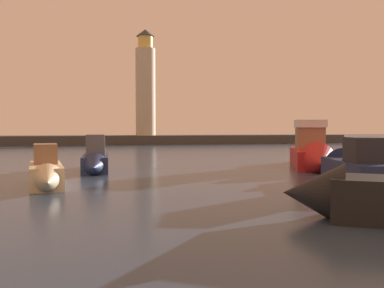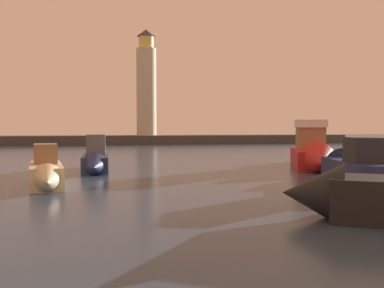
% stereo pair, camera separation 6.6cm
% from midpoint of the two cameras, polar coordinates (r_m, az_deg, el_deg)
% --- Properties ---
extents(ground_plane, '(220.00, 220.00, 0.00)m').
position_cam_midpoint_polar(ground_plane, '(36.38, -4.49, -2.19)').
color(ground_plane, '#2D3D51').
extents(breakwater, '(75.75, 6.04, 1.48)m').
position_cam_midpoint_polar(breakwater, '(69.64, -8.02, 0.61)').
color(breakwater, '#423F3D').
rests_on(breakwater, ground_plane).
extents(lighthouse, '(3.35, 3.35, 17.97)m').
position_cam_midpoint_polar(lighthouse, '(70.12, -6.42, 8.20)').
color(lighthouse, beige).
rests_on(lighthouse, breakwater).
extents(motorboat_2, '(1.65, 6.38, 2.61)m').
position_cam_midpoint_polar(motorboat_2, '(27.23, -13.35, -2.14)').
color(motorboat_2, '#1E284C').
rests_on(motorboat_2, ground_plane).
extents(motorboat_3, '(3.98, 8.00, 2.80)m').
position_cam_midpoint_polar(motorboat_3, '(23.45, 21.70, -3.02)').
color(motorboat_3, '#1E284C').
rests_on(motorboat_3, ground_plane).
extents(motorboat_4, '(2.37, 6.10, 2.19)m').
position_cam_midpoint_polar(motorboat_4, '(20.95, -19.75, -3.82)').
color(motorboat_4, beige).
rests_on(motorboat_4, ground_plane).
extents(motorboat_5, '(5.78, 9.55, 3.97)m').
position_cam_midpoint_polar(motorboat_5, '(30.13, 16.73, -1.14)').
color(motorboat_5, '#B21E1E').
rests_on(motorboat_5, ground_plane).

